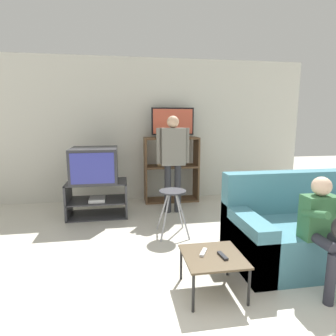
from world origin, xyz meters
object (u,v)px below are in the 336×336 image
Objects in this scene: television_main at (95,165)px; person_standing_adult at (173,155)px; person_seated_child at (325,225)px; folding_stool at (173,199)px; remote_control_white at (203,252)px; tv_stand at (98,199)px; remote_control_black at (223,256)px; media_shelf at (171,169)px; couch at (302,232)px; television_flat at (173,123)px; snack_table at (213,259)px.

television_main is 0.44× the size of person_standing_adult.
person_standing_adult is 1.54× the size of person_seated_child.
folding_stool reaches higher than remote_control_white.
television_main is at bearing 132.89° from person_seated_child.
tv_stand is 6.39× the size of remote_control_white.
remote_control_white is (-0.15, 0.09, 0.00)m from remote_control_black.
tv_stand is at bearing -154.16° from media_shelf.
remote_control_black is at bearing -60.84° from television_main.
remote_control_black is at bearing -1.67° from remote_control_white.
tv_stand is 3.17m from person_seated_child.
couch reaches higher than remote_control_black.
media_shelf is at bearing 115.71° from remote_control_white.
television_flat is at bearing 115.09° from remote_control_white.
television_main reaches higher than couch.
television_main is at bearing 118.14° from snack_table.
television_main is 1.46m from media_shelf.
snack_table is (-0.15, -2.85, -1.13)m from television_flat.
snack_table is 0.33× the size of couch.
tv_stand is at bearing -154.03° from television_flat.
snack_table is (-0.12, -2.83, -0.29)m from media_shelf.
couch is (2.31, -1.78, 0.03)m from tv_stand.
snack_table is 2.29m from person_standing_adult.
media_shelf is 8.24× the size of remote_control_white.
remote_control_black is at bearing -156.52° from couch.
folding_stool is at bearing 95.59° from snack_table.
tv_stand is at bearing 132.69° from person_seated_child.
television_main is (-0.02, 0.01, 0.54)m from tv_stand.
tv_stand is at bearing 111.08° from remote_control_black.
television_main is 4.83× the size of remote_control_black.
tv_stand is 1.78× the size of snack_table.
folding_stool is (1.04, -0.92, 0.22)m from tv_stand.
couch reaches higher than folding_stool.
person_standing_adult is (1.20, -0.01, 0.67)m from tv_stand.
remote_control_white is (-0.07, 0.05, 0.04)m from snack_table.
television_flat is at bearing 80.10° from person_standing_adult.
remote_control_white is (-0.23, -2.80, -1.08)m from television_flat.
television_flat is 1.27× the size of folding_stool.
television_main is 1.35× the size of snack_table.
remote_control_black is 1.00× the size of remote_control_white.
tv_stand is at bearing 146.48° from remote_control_white.
snack_table is (1.19, -2.22, -0.50)m from television_main.
remote_control_black is at bearing -90.97° from media_shelf.
couch is (1.02, -2.40, -0.30)m from media_shelf.
tv_stand is at bearing 179.40° from person_standing_adult.
remote_control_white is at bearing -62.80° from television_main.
remote_control_black is at bearing -91.59° from television_flat.
person_standing_adult is (0.17, 0.90, 0.46)m from folding_stool.
remote_control_black is at bearing -61.20° from tv_stand.
folding_stool reaches higher than snack_table.
television_flat reaches higher than remote_control_white.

